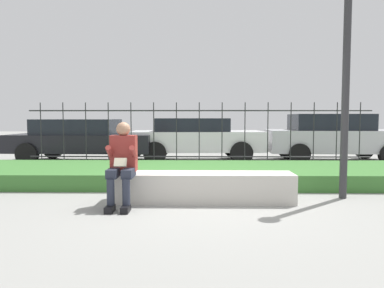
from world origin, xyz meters
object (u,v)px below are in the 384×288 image
object	(u,v)px
stone_bench	(202,189)
car_parked_left	(82,139)
car_parked_center	(196,138)
person_seated_reader	(122,161)
car_parked_right	(333,137)
street_lamp	(347,57)

from	to	relation	value
stone_bench	car_parked_left	xyz separation A→B (m)	(-3.55, 5.31, 0.49)
car_parked_center	person_seated_reader	bearing A→B (deg)	-102.30
car_parked_right	street_lamp	size ratio (longest dim) A/B	1.10
car_parked_right	street_lamp	bearing A→B (deg)	-106.24
person_seated_reader	car_parked_right	bearing A→B (deg)	48.32
street_lamp	car_parked_left	bearing A→B (deg)	139.51
street_lamp	car_parked_center	bearing A→B (deg)	114.97
person_seated_reader	car_parked_left	bearing A→B (deg)	112.79
stone_bench	car_parked_center	xyz separation A→B (m)	(-0.12, 5.55, 0.51)
stone_bench	street_lamp	distance (m)	3.14
car_parked_right	car_parked_left	distance (m)	7.57
stone_bench	person_seated_reader	size ratio (longest dim) A/B	2.28
car_parked_center	street_lamp	size ratio (longest dim) A/B	1.08
car_parked_left	stone_bench	bearing A→B (deg)	-54.36
car_parked_left	street_lamp	size ratio (longest dim) A/B	1.16
stone_bench	car_parked_center	world-z (taller)	car_parked_center
person_seated_reader	car_parked_center	world-z (taller)	car_parked_center
car_parked_center	car_parked_right	size ratio (longest dim) A/B	0.98
car_parked_center	car_parked_left	distance (m)	3.43
car_parked_center	car_parked_right	world-z (taller)	car_parked_right
person_seated_reader	car_parked_right	world-z (taller)	car_parked_right
street_lamp	car_parked_right	bearing A→B (deg)	72.00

